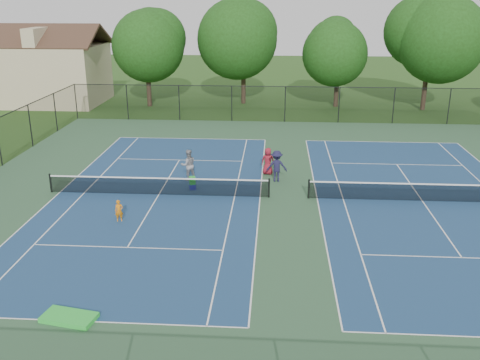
# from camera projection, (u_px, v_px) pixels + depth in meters

# --- Properties ---
(ground) EXTENTS (140.00, 140.00, 0.00)m
(ground) POSITION_uv_depth(u_px,v_px,m) (288.00, 198.00, 28.45)
(ground) COLOR #234716
(ground) RESTS_ON ground
(court_pad) EXTENTS (36.00, 36.00, 0.01)m
(court_pad) POSITION_uv_depth(u_px,v_px,m) (288.00, 198.00, 28.45)
(court_pad) COLOR #335B36
(court_pad) RESTS_ON ground
(tennis_court_left) EXTENTS (12.00, 23.83, 1.07)m
(tennis_court_left) POSITION_uv_depth(u_px,v_px,m) (159.00, 193.00, 28.86)
(tennis_court_left) COLOR navy
(tennis_court_left) RESTS_ON ground
(tennis_court_right) EXTENTS (12.00, 23.83, 1.07)m
(tennis_court_right) POSITION_uv_depth(u_px,v_px,m) (422.00, 199.00, 27.98)
(tennis_court_right) COLOR navy
(tennis_court_right) RESTS_ON ground
(perimeter_fence) EXTENTS (36.08, 36.08, 3.02)m
(perimeter_fence) POSITION_uv_depth(u_px,v_px,m) (289.00, 169.00, 27.92)
(perimeter_fence) COLOR black
(perimeter_fence) RESTS_ON ground
(tree_back_a) EXTENTS (6.80, 6.80, 9.15)m
(tree_back_a) POSITION_uv_depth(u_px,v_px,m) (146.00, 42.00, 49.90)
(tree_back_a) COLOR #2D2116
(tree_back_a) RESTS_ON ground
(tree_back_b) EXTENTS (7.60, 7.60, 10.03)m
(tree_back_b) POSITION_uv_depth(u_px,v_px,m) (244.00, 35.00, 51.03)
(tree_back_b) COLOR #2D2116
(tree_back_b) RESTS_ON ground
(tree_back_c) EXTENTS (6.00, 6.00, 8.40)m
(tree_back_c) POSITION_uv_depth(u_px,v_px,m) (339.00, 48.00, 49.89)
(tree_back_c) COLOR #2D2116
(tree_back_c) RESTS_ON ground
(tree_back_d) EXTENTS (7.80, 7.80, 10.37)m
(tree_back_d) POSITION_uv_depth(u_px,v_px,m) (431.00, 35.00, 48.00)
(tree_back_d) COLOR #2D2116
(tree_back_d) RESTS_ON ground
(clapboard_house) EXTENTS (10.80, 8.10, 7.65)m
(clapboard_house) POSITION_uv_depth(u_px,v_px,m) (50.00, 71.00, 52.45)
(clapboard_house) COLOR tan
(clapboard_house) RESTS_ON ground
(child_player) EXTENTS (0.45, 0.36, 1.07)m
(child_player) POSITION_uv_depth(u_px,v_px,m) (119.00, 211.00, 25.37)
(child_player) COLOR orange
(child_player) RESTS_ON ground
(instructor) EXTENTS (1.10, 0.99, 1.84)m
(instructor) POSITION_uv_depth(u_px,v_px,m) (188.00, 165.00, 30.90)
(instructor) COLOR gray
(instructor) RESTS_ON ground
(bystander_b) EXTENTS (1.22, 0.74, 1.84)m
(bystander_b) POSITION_uv_depth(u_px,v_px,m) (277.00, 166.00, 30.69)
(bystander_b) COLOR #1C1A39
(bystander_b) RESTS_ON ground
(bystander_c) EXTENTS (0.85, 0.60, 1.63)m
(bystander_c) POSITION_uv_depth(u_px,v_px,m) (268.00, 161.00, 31.96)
(bystander_c) COLOR maroon
(bystander_c) RESTS_ON ground
(ball_crate) EXTENTS (0.41, 0.39, 0.31)m
(ball_crate) POSITION_uv_depth(u_px,v_px,m) (192.00, 187.00, 29.65)
(ball_crate) COLOR #151E96
(ball_crate) RESTS_ON ground
(ball_hopper) EXTENTS (0.39, 0.36, 0.43)m
(ball_hopper) POSITION_uv_depth(u_px,v_px,m) (192.00, 180.00, 29.52)
(ball_hopper) COLOR green
(ball_hopper) RESTS_ON ball_crate
(green_tarp) EXTENTS (1.92, 1.21, 0.17)m
(green_tarp) POSITION_uv_depth(u_px,v_px,m) (69.00, 317.00, 17.77)
(green_tarp) COLOR green
(green_tarp) RESTS_ON ground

